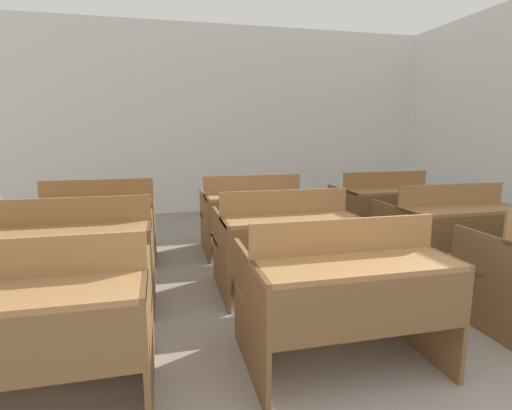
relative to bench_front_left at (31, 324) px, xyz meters
name	(u,v)px	position (x,y,z in m)	size (l,w,h in m)	color
wall_back	(227,121)	(1.78, 4.90, 1.10)	(7.16, 0.06, 3.12)	silver
bench_front_left	(31,324)	(0.00, 0.00, 0.00)	(1.12, 0.83, 0.89)	brown
bench_front_center	(343,291)	(1.66, 0.02, 0.00)	(1.12, 0.83, 0.89)	brown
bench_second_left	(78,253)	(0.00, 1.19, 0.00)	(1.12, 0.83, 0.89)	brown
bench_second_center	(284,239)	(1.66, 1.19, 0.00)	(1.12, 0.83, 0.89)	brown
bench_second_right	(449,229)	(3.32, 1.19, 0.00)	(1.12, 0.83, 0.89)	brown
bench_third_left	(100,220)	(0.00, 2.37, 0.00)	(1.12, 0.83, 0.89)	brown
bench_third_center	(253,212)	(1.66, 2.39, 0.00)	(1.12, 0.83, 0.89)	brown
bench_third_right	(384,206)	(3.34, 2.39, 0.00)	(1.12, 0.83, 0.89)	brown
wastepaper_bin	(456,214)	(4.99, 3.05, -0.31)	(0.28, 0.28, 0.29)	#474C51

